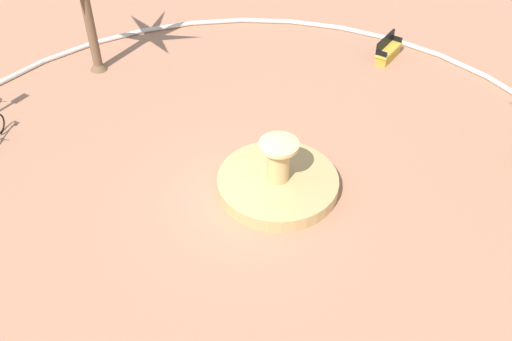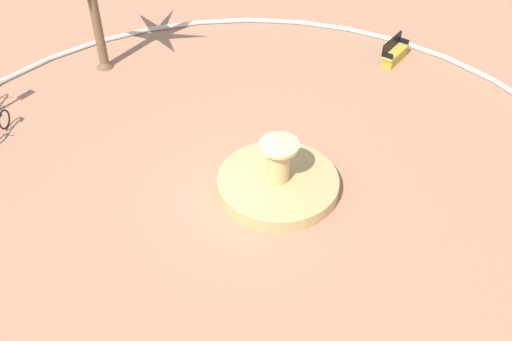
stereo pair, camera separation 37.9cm
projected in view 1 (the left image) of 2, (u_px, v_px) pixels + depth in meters
ground_plane at (247, 197)px, 17.91m from camera, size 80.00×80.00×0.00m
plaza_curb at (247, 195)px, 17.85m from camera, size 23.80×23.80×0.20m
fountain at (278, 182)px, 18.02m from camera, size 3.84×3.84×1.84m
bench_north at (388, 52)px, 24.03m from camera, size 1.62×0.58×1.00m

